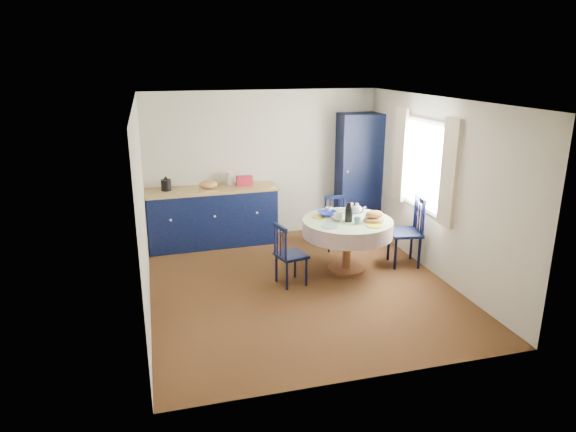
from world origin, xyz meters
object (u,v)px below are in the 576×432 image
(dining_table, at_px, (348,228))
(chair_far, at_px, (336,223))
(chair_right, at_px, (408,231))
(mug_d, at_px, (328,210))
(kitchen_counter, at_px, (212,216))
(pantry_cabinet, at_px, (358,174))
(chair_left, at_px, (289,254))
(mug_b, at_px, (357,221))
(cobalt_bowl, at_px, (328,214))
(mug_a, at_px, (338,217))
(mug_c, at_px, (360,210))

(dining_table, distance_m, chair_far, 0.99)
(chair_right, xyz_separation_m, mug_d, (-1.13, 0.38, 0.30))
(kitchen_counter, relative_size, mug_d, 22.18)
(pantry_cabinet, bearing_deg, chair_left, -129.52)
(chair_far, bearing_deg, mug_b, -89.78)
(mug_b, relative_size, cobalt_bowl, 0.37)
(chair_left, height_order, mug_d, same)
(cobalt_bowl, bearing_deg, pantry_cabinet, 53.41)
(mug_a, distance_m, cobalt_bowl, 0.25)
(kitchen_counter, xyz_separation_m, mug_b, (1.80, -1.87, 0.34))
(chair_right, xyz_separation_m, mug_b, (-0.91, -0.21, 0.30))
(kitchen_counter, bearing_deg, mug_b, -47.74)
(chair_far, height_order, mug_b, mug_b)
(dining_table, bearing_deg, mug_b, -76.80)
(kitchen_counter, height_order, pantry_cabinet, pantry_cabinet)
(dining_table, height_order, chair_right, dining_table)
(chair_left, relative_size, mug_d, 8.91)
(cobalt_bowl, bearing_deg, mug_a, -72.27)
(chair_far, height_order, chair_right, chair_right)
(chair_left, bearing_deg, mug_a, -85.29)
(pantry_cabinet, bearing_deg, cobalt_bowl, -123.21)
(chair_left, distance_m, mug_d, 1.07)
(pantry_cabinet, height_order, chair_far, pantry_cabinet)
(chair_left, xyz_separation_m, cobalt_bowl, (0.72, 0.48, 0.38))
(chair_left, relative_size, chair_far, 1.02)
(dining_table, height_order, chair_far, dining_table)
(chair_left, distance_m, chair_right, 1.92)
(kitchen_counter, bearing_deg, chair_right, -33.07)
(kitchen_counter, bearing_deg, dining_table, -45.15)
(dining_table, height_order, chair_left, dining_table)
(chair_left, height_order, mug_a, mug_a)
(pantry_cabinet, bearing_deg, mug_a, -117.39)
(mug_a, relative_size, mug_c, 1.18)
(mug_d, bearing_deg, kitchen_counter, 141.23)
(chair_far, xyz_separation_m, mug_d, (-0.34, -0.56, 0.40))
(mug_c, bearing_deg, chair_left, -157.89)
(mug_a, xyz_separation_m, mug_d, (-0.01, 0.37, -0.01))
(dining_table, relative_size, mug_c, 11.75)
(chair_right, distance_m, mug_a, 1.15)
(kitchen_counter, xyz_separation_m, chair_right, (2.71, -1.66, 0.04))
(dining_table, distance_m, mug_d, 0.45)
(kitchen_counter, distance_m, mug_c, 2.49)
(mug_d, height_order, cobalt_bowl, mug_d)
(mug_d, bearing_deg, chair_left, -141.66)
(kitchen_counter, height_order, dining_table, kitchen_counter)
(chair_far, xyz_separation_m, mug_b, (-0.13, -1.15, 0.40))
(pantry_cabinet, xyz_separation_m, mug_c, (-0.56, -1.43, -0.22))
(mug_b, bearing_deg, mug_a, 131.70)
(kitchen_counter, distance_m, mug_a, 2.32)
(pantry_cabinet, xyz_separation_m, mug_b, (-0.80, -1.91, -0.22))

